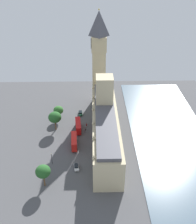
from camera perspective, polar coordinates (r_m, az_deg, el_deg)
ground_plane at (r=128.28m, az=0.58°, el=-6.15°), size 134.72×134.72×0.00m
river_thames at (r=133.49m, az=15.35°, el=-5.70°), size 36.95×121.25×0.25m
parliament_building at (r=124.77m, az=1.49°, el=-2.63°), size 11.83×63.05×28.04m
clock_tower at (r=148.01m, az=0.18°, el=11.29°), size 8.18×8.18×52.99m
car_dark_green_opposite_hall at (r=147.86m, az=-3.74°, el=-0.22°), size 2.33×4.90×1.74m
double_decker_bus_under_trees at (r=134.32m, az=-4.21°, el=-2.94°), size 3.45×10.68×4.75m
double_decker_bus_kerbside at (r=124.22m, az=-5.07°, el=-6.20°), size 3.20×10.64×4.75m
car_white_trailing at (r=113.70m, az=-4.61°, el=-11.52°), size 2.39×4.44×1.74m
pedestrian_far_end at (r=134.82m, az=-2.68°, el=-3.75°), size 0.45×0.55×1.49m
pedestrian_leading at (r=138.44m, az=-2.46°, el=-2.68°), size 0.66×0.62×1.57m
plane_tree_midblock at (r=142.35m, az=-8.40°, el=0.37°), size 5.16×5.16×7.89m
plane_tree_corner at (r=133.45m, az=-9.14°, el=-1.12°), size 6.39×6.39×10.09m
plane_tree_near_tower at (r=104.27m, az=-11.58°, el=-12.27°), size 5.69×5.69×9.65m
street_lamp_by_river_gate at (r=115.13m, az=-9.83°, el=-9.24°), size 0.56×0.56×5.69m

